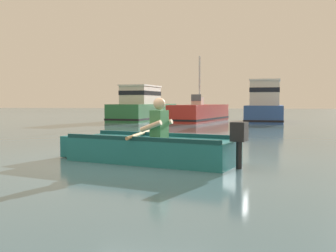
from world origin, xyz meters
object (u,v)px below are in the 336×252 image
(moored_boat_green, at_px, (144,107))
(moored_boat_blue, at_px, (265,107))
(rowboat_with_person, at_px, (149,148))
(moored_boat_red, at_px, (200,113))

(moored_boat_green, xyz_separation_m, moored_boat_blue, (7.07, -0.65, 0.07))
(rowboat_with_person, height_order, moored_boat_green, moored_boat_green)
(moored_boat_green, height_order, moored_boat_red, moored_boat_red)
(rowboat_with_person, xyz_separation_m, moored_boat_red, (-0.80, 15.83, 0.20))
(moored_boat_green, bearing_deg, rowboat_with_person, -75.30)
(moored_boat_green, height_order, moored_boat_blue, moored_boat_blue)
(moored_boat_green, distance_m, moored_boat_blue, 7.10)
(moored_boat_blue, bearing_deg, moored_boat_green, 174.77)
(rowboat_with_person, relative_size, moored_boat_blue, 0.66)
(rowboat_with_person, bearing_deg, moored_boat_red, 92.90)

